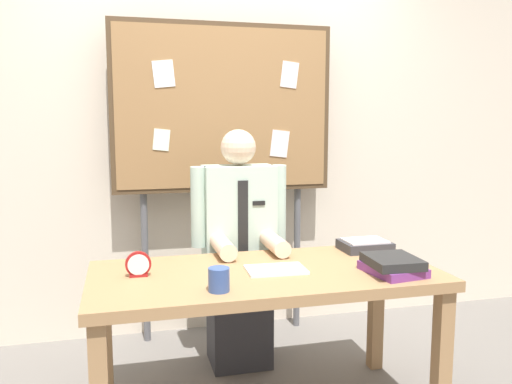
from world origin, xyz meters
TOP-DOWN VIEW (x-y plane):
  - back_wall at (0.00, 1.20)m, footprint 6.40×0.08m
  - desk at (0.00, 0.00)m, footprint 1.62×0.76m
  - person at (0.00, 0.56)m, footprint 0.55×0.56m
  - bulletin_board at (0.00, 1.00)m, footprint 1.41×0.09m
  - book_stack at (0.55, -0.20)m, footprint 0.25×0.29m
  - open_notebook at (0.05, -0.02)m, footprint 0.28×0.20m
  - desk_clock at (-0.58, 0.05)m, footprint 0.12×0.04m
  - coffee_mug at (-0.26, -0.25)m, footprint 0.09×0.09m
  - paper_tray at (0.63, 0.24)m, footprint 0.26×0.20m

SIDE VIEW (x-z plane):
  - desk at x=0.00m, z-range 0.27..0.99m
  - person at x=0.00m, z-range -0.05..1.32m
  - open_notebook at x=0.05m, z-range 0.72..0.73m
  - paper_tray at x=0.63m, z-range 0.72..0.78m
  - book_stack at x=0.55m, z-range 0.72..0.80m
  - coffee_mug at x=-0.26m, z-range 0.72..0.82m
  - desk_clock at x=-0.58m, z-range 0.72..0.83m
  - back_wall at x=0.00m, z-range 0.00..2.70m
  - bulletin_board at x=0.00m, z-range 0.46..2.49m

